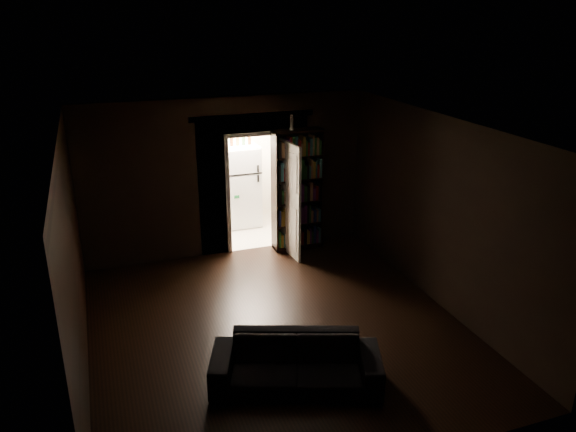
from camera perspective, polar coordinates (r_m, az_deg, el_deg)
ground at (r=7.97m, az=-1.13°, el=-11.26°), size 5.50×5.50×0.00m
room_walls at (r=8.20m, az=-3.65°, el=2.60°), size 5.02×5.61×2.84m
kitchen_alcove at (r=11.05m, az=-5.10°, el=4.74°), size 2.20×1.80×2.60m
sofa at (r=6.72m, az=0.82°, el=-14.07°), size 2.15×1.48×0.76m
bookshelf at (r=10.09m, az=0.97°, el=2.62°), size 0.95×0.51×2.20m
refrigerator at (r=11.32m, az=-4.93°, el=3.10°), size 0.86×0.81×1.65m
door at (r=9.82m, az=0.14°, el=1.65°), size 0.13×0.85×2.05m
figurine at (r=9.76m, az=0.37°, el=9.50°), size 0.11×0.11×0.27m
bottles at (r=11.07m, az=-5.15°, el=7.86°), size 0.69×0.21×0.28m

